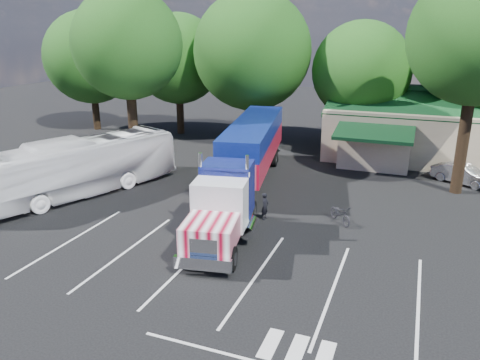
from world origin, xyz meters
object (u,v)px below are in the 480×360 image
(semi_truck, at_px, (247,155))
(tour_bus, at_px, (81,167))
(woman, at_px, (265,206))
(bicycle, at_px, (340,214))
(silver_sedan, at_px, (463,174))

(semi_truck, relative_size, tour_bus, 1.61)
(woman, xyz_separation_m, bicycle, (3.90, 1.00, -0.25))
(tour_bus, relative_size, silver_sedan, 3.13)
(tour_bus, distance_m, silver_sedan, 24.78)
(bicycle, bearing_deg, tour_bus, 144.34)
(semi_truck, xyz_separation_m, silver_sedan, (12.86, 6.63, -1.73))
(woman, height_order, tour_bus, tour_bus)
(bicycle, bearing_deg, silver_sedan, 15.65)
(semi_truck, bearing_deg, tour_bus, -167.49)
(semi_truck, height_order, silver_sedan, semi_truck)
(woman, bearing_deg, silver_sedan, -38.51)
(woman, xyz_separation_m, silver_sedan, (10.40, 10.50, -0.08))
(silver_sedan, bearing_deg, tour_bus, 144.74)
(semi_truck, relative_size, silver_sedan, 5.04)
(bicycle, height_order, silver_sedan, silver_sedan)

